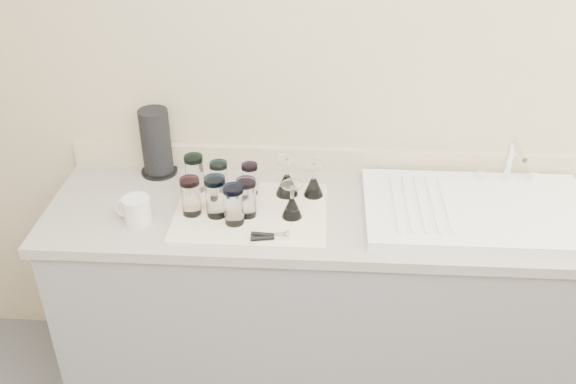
# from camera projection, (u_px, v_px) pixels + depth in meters

# --- Properties ---
(room_envelope) EXTENTS (3.54, 3.50, 2.52)m
(room_envelope) POSITION_uv_depth(u_px,v_px,m) (333.00, 276.00, 0.99)
(room_envelope) COLOR #56565B
(room_envelope) RESTS_ON ground
(counter_unit) EXTENTS (2.06, 0.62, 0.90)m
(counter_unit) POSITION_uv_depth(u_px,v_px,m) (323.00, 302.00, 2.59)
(counter_unit) COLOR slate
(counter_unit) RESTS_ON ground
(sink_unit) EXTENTS (0.82, 0.50, 0.22)m
(sink_unit) POSITION_uv_depth(u_px,v_px,m) (479.00, 209.00, 2.32)
(sink_unit) COLOR white
(sink_unit) RESTS_ON counter_unit
(dish_towel) EXTENTS (0.55, 0.42, 0.01)m
(dish_towel) POSITION_uv_depth(u_px,v_px,m) (251.00, 212.00, 2.33)
(dish_towel) COLOR white
(dish_towel) RESTS_ON counter_unit
(tumbler_teal) EXTENTS (0.07, 0.07, 0.14)m
(tumbler_teal) POSITION_uv_depth(u_px,v_px,m) (195.00, 173.00, 2.42)
(tumbler_teal) COLOR white
(tumbler_teal) RESTS_ON dish_towel
(tumbler_cyan) EXTENTS (0.07, 0.07, 0.13)m
(tumbler_cyan) POSITION_uv_depth(u_px,v_px,m) (219.00, 178.00, 2.40)
(tumbler_cyan) COLOR white
(tumbler_cyan) RESTS_ON dish_towel
(tumbler_purple) EXTENTS (0.06, 0.06, 0.12)m
(tumbler_purple) POSITION_uv_depth(u_px,v_px,m) (250.00, 179.00, 2.41)
(tumbler_purple) COLOR white
(tumbler_purple) RESTS_ON dish_towel
(tumbler_magenta) EXTENTS (0.07, 0.07, 0.14)m
(tumbler_magenta) POSITION_uv_depth(u_px,v_px,m) (191.00, 196.00, 2.28)
(tumbler_magenta) COLOR white
(tumbler_magenta) RESTS_ON dish_towel
(tumbler_blue) EXTENTS (0.08, 0.08, 0.15)m
(tumbler_blue) POSITION_uv_depth(u_px,v_px,m) (216.00, 196.00, 2.27)
(tumbler_blue) COLOR white
(tumbler_blue) RESTS_ON dish_towel
(tumbler_lavender) EXTENTS (0.07, 0.07, 0.14)m
(tumbler_lavender) POSITION_uv_depth(u_px,v_px,m) (246.00, 197.00, 2.27)
(tumbler_lavender) COLOR white
(tumbler_lavender) RESTS_ON dish_towel
(tumbler_extra) EXTENTS (0.07, 0.07, 0.15)m
(tumbler_extra) POSITION_uv_depth(u_px,v_px,m) (234.00, 205.00, 2.23)
(tumbler_extra) COLOR white
(tumbler_extra) RESTS_ON dish_towel
(goblet_back_left) EXTENTS (0.09, 0.09, 0.15)m
(goblet_back_left) POSITION_uv_depth(u_px,v_px,m) (287.00, 182.00, 2.41)
(goblet_back_left) COLOR white
(goblet_back_left) RESTS_ON dish_towel
(goblet_back_right) EXTENTS (0.08, 0.08, 0.14)m
(goblet_back_right) POSITION_uv_depth(u_px,v_px,m) (314.00, 184.00, 2.40)
(goblet_back_right) COLOR white
(goblet_back_right) RESTS_ON dish_towel
(goblet_front_left) EXTENTS (0.08, 0.08, 0.13)m
(goblet_front_left) POSITION_uv_depth(u_px,v_px,m) (292.00, 205.00, 2.28)
(goblet_front_left) COLOR white
(goblet_front_left) RESTS_ON dish_towel
(can_opener) EXTENTS (0.13, 0.05, 0.02)m
(can_opener) POSITION_uv_depth(u_px,v_px,m) (270.00, 236.00, 2.18)
(can_opener) COLOR silver
(can_opener) RESTS_ON dish_towel
(white_mug) EXTENTS (0.14, 0.11, 0.10)m
(white_mug) POSITION_uv_depth(u_px,v_px,m) (136.00, 210.00, 2.26)
(white_mug) COLOR silver
(white_mug) RESTS_ON counter_unit
(paper_towel_roll) EXTENTS (0.15, 0.15, 0.27)m
(paper_towel_roll) POSITION_uv_depth(u_px,v_px,m) (156.00, 143.00, 2.52)
(paper_towel_roll) COLOR black
(paper_towel_roll) RESTS_ON counter_unit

